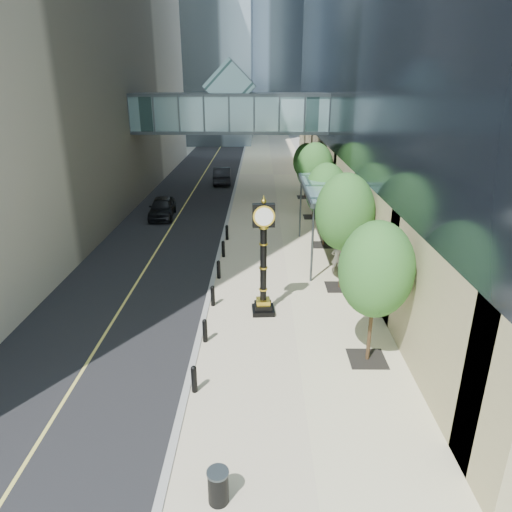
{
  "coord_description": "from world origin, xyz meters",
  "views": [
    {
      "loc": [
        -0.49,
        -11.84,
        9.93
      ],
      "look_at": [
        -0.67,
        7.36,
        2.58
      ],
      "focal_mm": 32.0,
      "sensor_mm": 36.0,
      "label": 1
    }
  ],
  "objects_px": {
    "trash_bin": "(218,487)",
    "pedestrian": "(337,258)",
    "car_far": "(222,175)",
    "car_near": "(162,207)",
    "street_clock": "(263,266)"
  },
  "relations": [
    {
      "from": "car_near",
      "to": "car_far",
      "type": "xyz_separation_m",
      "value": [
        3.65,
        12.89,
        0.06
      ]
    },
    {
      "from": "pedestrian",
      "to": "trash_bin",
      "type": "bearing_deg",
      "value": 70.29
    },
    {
      "from": "pedestrian",
      "to": "car_far",
      "type": "bearing_deg",
      "value": -71.36
    },
    {
      "from": "street_clock",
      "to": "trash_bin",
      "type": "bearing_deg",
      "value": -100.74
    },
    {
      "from": "trash_bin",
      "to": "pedestrian",
      "type": "height_order",
      "value": "pedestrian"
    },
    {
      "from": "car_near",
      "to": "pedestrian",
      "type": "bearing_deg",
      "value": -46.86
    },
    {
      "from": "street_clock",
      "to": "pedestrian",
      "type": "xyz_separation_m",
      "value": [
        4.08,
        4.86,
        -1.48
      ]
    },
    {
      "from": "trash_bin",
      "to": "car_far",
      "type": "height_order",
      "value": "car_far"
    },
    {
      "from": "street_clock",
      "to": "pedestrian",
      "type": "bearing_deg",
      "value": 45.87
    },
    {
      "from": "street_clock",
      "to": "trash_bin",
      "type": "distance_m",
      "value": 10.3
    },
    {
      "from": "car_far",
      "to": "street_clock",
      "type": "bearing_deg",
      "value": 94.64
    },
    {
      "from": "car_far",
      "to": "car_near",
      "type": "bearing_deg",
      "value": 70.64
    },
    {
      "from": "trash_bin",
      "to": "car_near",
      "type": "height_order",
      "value": "car_near"
    },
    {
      "from": "trash_bin",
      "to": "car_far",
      "type": "xyz_separation_m",
      "value": [
        -2.96,
        38.79,
        0.34
      ]
    },
    {
      "from": "trash_bin",
      "to": "pedestrian",
      "type": "bearing_deg",
      "value": 70.63
    }
  ]
}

